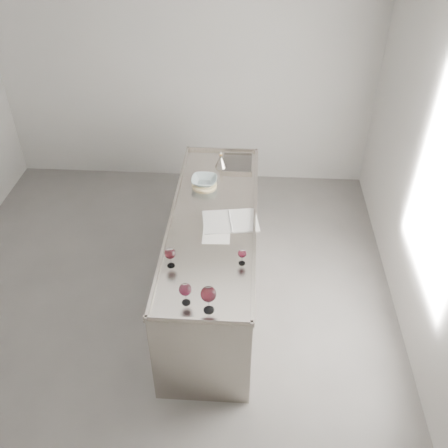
# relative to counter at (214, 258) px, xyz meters

# --- Properties ---
(room_shell) EXTENTS (4.54, 5.04, 2.84)m
(room_shell) POSITION_rel_counter_xyz_m (-0.50, -0.30, 0.93)
(room_shell) COLOR #55524F
(room_shell) RESTS_ON ground
(counter) EXTENTS (0.77, 2.42, 0.97)m
(counter) POSITION_rel_counter_xyz_m (0.00, 0.00, 0.00)
(counter) COLOR #9E968E
(counter) RESTS_ON ground
(wine_glass_left) EXTENTS (0.09, 0.09, 0.17)m
(wine_glass_left) POSITION_rel_counter_xyz_m (-0.28, -0.64, 0.59)
(wine_glass_left) COLOR white
(wine_glass_left) RESTS_ON counter
(wine_glass_middle) EXTENTS (0.09, 0.09, 0.18)m
(wine_glass_middle) POSITION_rel_counter_xyz_m (-0.11, -1.02, 0.60)
(wine_glass_middle) COLOR white
(wine_glass_middle) RESTS_ON counter
(wine_glass_right) EXTENTS (0.11, 0.11, 0.22)m
(wine_glass_right) POSITION_rel_counter_xyz_m (0.06, -1.08, 0.62)
(wine_glass_right) COLOR white
(wine_glass_right) RESTS_ON counter
(wine_glass_small) EXTENTS (0.07, 0.07, 0.14)m
(wine_glass_small) POSITION_rel_counter_xyz_m (0.27, -0.58, 0.57)
(wine_glass_small) COLOR white
(wine_glass_small) RESTS_ON counter
(notebook) EXTENTS (0.52, 0.40, 0.02)m
(notebook) POSITION_rel_counter_xyz_m (0.16, -0.05, 0.47)
(notebook) COLOR white
(notebook) RESTS_ON counter
(loose_paper_top) EXTENTS (0.24, 0.33, 0.00)m
(loose_paper_top) POSITION_rel_counter_xyz_m (0.05, -0.20, 0.47)
(loose_paper_top) COLOR white
(loose_paper_top) RESTS_ON counter
(trivet) EXTENTS (0.31, 0.31, 0.02)m
(trivet) POSITION_rel_counter_xyz_m (-0.12, 0.51, 0.48)
(trivet) COLOR beige
(trivet) RESTS_ON counter
(ceramic_bowl) EXTENTS (0.25, 0.25, 0.06)m
(ceramic_bowl) POSITION_rel_counter_xyz_m (-0.12, 0.51, 0.52)
(ceramic_bowl) COLOR #93A8AB
(ceramic_bowl) RESTS_ON trivet
(wine_funnel) EXTENTS (0.12, 0.12, 0.18)m
(wine_funnel) POSITION_rel_counter_xyz_m (0.01, 0.86, 0.52)
(wine_funnel) COLOR #A39B91
(wine_funnel) RESTS_ON counter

